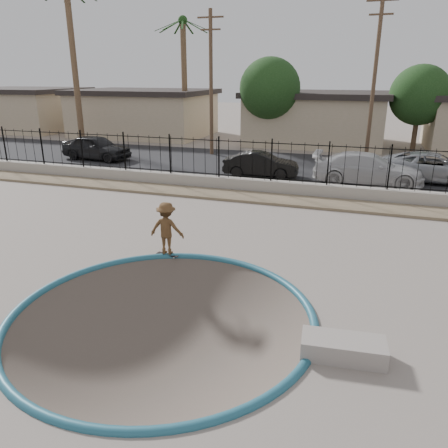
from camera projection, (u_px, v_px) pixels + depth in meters
The scene contains 23 objects.
ground at pixel (277, 206), 21.97m from camera, with size 120.00×120.00×2.20m, color slate.
bowl_pit at pixel (163, 316), 9.94m from camera, with size 6.84×6.84×1.80m, color #4B3F39, non-canonical shape.
coping_ring at pixel (163, 316), 9.94m from camera, with size 7.04×7.04×0.20m, color #235D73.
rock_strip at pixel (265, 198), 19.08m from camera, with size 42.00×1.60×0.11m, color #897459.
retaining_wall at pixel (271, 187), 19.98m from camera, with size 42.00×0.45×0.60m, color gray.
fence at pixel (271, 161), 19.59m from camera, with size 40.00×0.04×1.80m.
street at pixel (295, 165), 26.09m from camera, with size 90.00×8.00×0.04m, color black.
house_west_far at pixel (24, 109), 42.26m from camera, with size 10.60×8.60×3.90m.
house_west at pixel (144, 112), 38.41m from camera, with size 11.60×8.60×3.90m.
house_center at pixel (316, 117), 33.97m from camera, with size 10.60×8.60×3.90m.
palm_left at pixel (71, 33), 31.21m from camera, with size 2.30×2.30×11.30m.
palm_mid at pixel (184, 53), 33.14m from camera, with size 2.30×2.30×9.30m.
utility_pole_left at pixel (211, 82), 28.12m from camera, with size 1.70×0.24×9.00m.
utility_pole_mid at pixel (374, 78), 25.08m from camera, with size 1.70×0.24×9.50m.
street_tree_left at pixel (270, 89), 30.99m from camera, with size 4.32×4.32×6.36m.
street_tree_mid at pixel (420, 95), 29.05m from camera, with size 3.96×3.96×5.83m.
skater at pixel (167, 231), 12.94m from camera, with size 1.03×0.59×1.59m, color brown.
skateboard at pixel (168, 255), 13.18m from camera, with size 0.73×0.24×0.06m.
concrete_ledge at pixel (343, 348), 8.45m from camera, with size 1.60×0.70×0.40m, color gray.
car_a at pixel (96, 147), 27.55m from camera, with size 1.80×4.48×1.53m, color black.
car_b at pixel (261, 164), 23.00m from camera, with size 1.36×3.90×1.29m, color black.
car_c at pixel (368, 169), 21.37m from camera, with size 2.14×5.27×1.53m, color #BAB9BC.
car_d at pixel (434, 167), 21.89m from camera, with size 2.41×5.23×1.45m, color #919499.
Camera 1 is at (4.06, -8.83, 5.24)m, focal length 35.00 mm.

